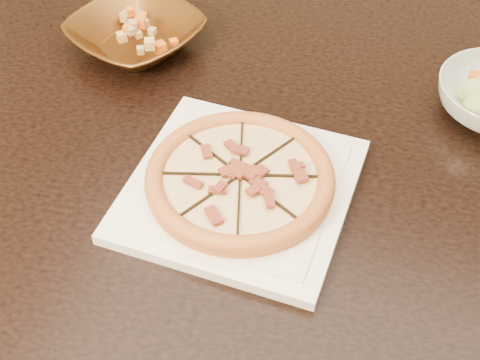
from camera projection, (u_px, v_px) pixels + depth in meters
The scene contains 6 objects.
floor at pixel (309, 347), 1.66m from camera, with size 4.00×4.00×0.02m, color black.
dining_table at pixel (225, 162), 1.17m from camera, with size 1.59×1.13×0.75m.
plate at pixel (240, 189), 0.99m from camera, with size 0.33×0.33×0.02m.
pizza at pixel (240, 178), 0.97m from camera, with size 0.28×0.28×0.03m.
bronze_bowl at pixel (136, 35), 1.23m from camera, with size 0.23×0.23×0.06m, color brown.
mixed_dish at pixel (132, 15), 1.20m from camera, with size 0.08×0.11×0.03m.
Camera 1 is at (0.11, -0.85, 1.49)m, focal length 50.00 mm.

